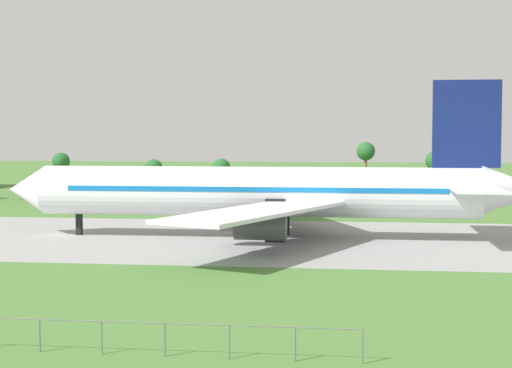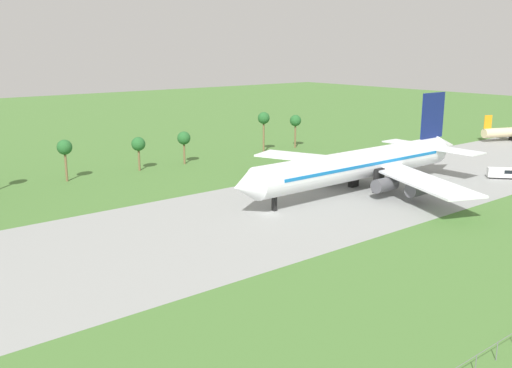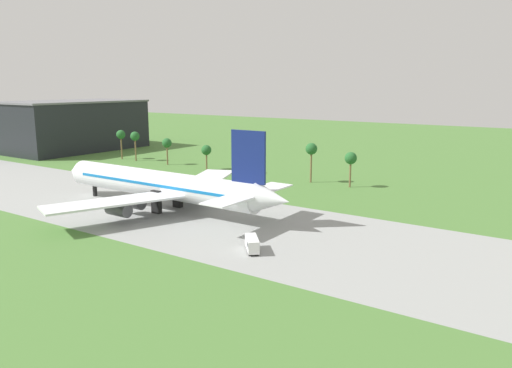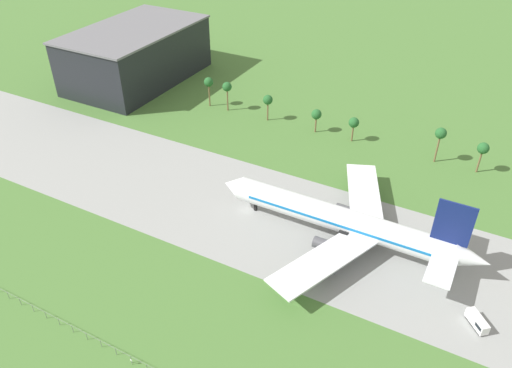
# 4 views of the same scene
# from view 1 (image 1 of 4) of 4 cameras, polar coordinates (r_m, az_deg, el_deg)

# --- Properties ---
(ground_plane) EXTENTS (600.00, 600.00, 0.00)m
(ground_plane) POSITION_cam_1_polar(r_m,az_deg,el_deg) (109.42, -13.98, -3.66)
(ground_plane) COLOR #477233
(taxiway_strip) EXTENTS (320.00, 44.00, 0.02)m
(taxiway_strip) POSITION_cam_1_polar(r_m,az_deg,el_deg) (109.42, -13.98, -3.66)
(taxiway_strip) COLOR gray
(taxiway_strip) RESTS_ON ground_plane
(jet_airliner) EXTENTS (71.34, 61.37, 20.58)m
(jet_airliner) POSITION_cam_1_polar(r_m,az_deg,el_deg) (103.13, 1.01, -0.60)
(jet_airliner) COLOR white
(jet_airliner) RESTS_ON ground_plane
(palm_tree_row) EXTENTS (103.73, 3.60, 12.31)m
(palm_tree_row) POSITION_cam_1_polar(r_m,az_deg,el_deg) (157.78, -6.97, 1.71)
(palm_tree_row) COLOR brown
(palm_tree_row) RESTS_ON ground_plane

